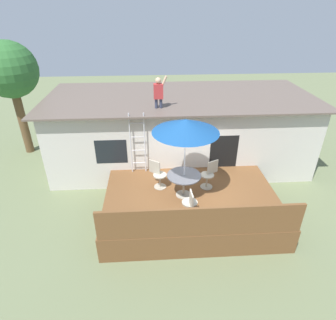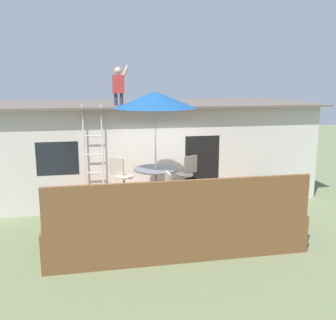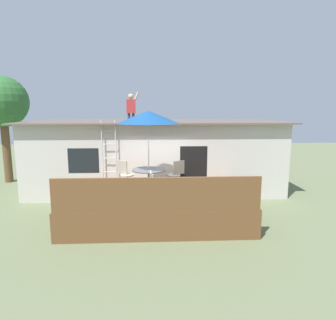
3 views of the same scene
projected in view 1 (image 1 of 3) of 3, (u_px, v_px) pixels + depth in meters
name	position (u px, v px, depth m)	size (l,w,h in m)	color
ground_plane	(190.00, 213.00, 9.42)	(40.00, 40.00, 0.00)	#66704C
house	(180.00, 130.00, 11.84)	(10.50, 4.50, 2.89)	beige
deck	(190.00, 204.00, 9.22)	(5.40, 3.76, 0.80)	brown
deck_railing	(201.00, 222.00, 7.22)	(5.30, 0.08, 0.90)	brown
patio_table	(184.00, 179.00, 8.68)	(1.04, 1.04, 0.74)	#A59E8C
patio_umbrella	(186.00, 126.00, 7.82)	(1.90, 1.90, 2.54)	silver
step_ladder	(138.00, 144.00, 9.67)	(0.52, 0.04, 2.20)	silver
person_figure	(159.00, 91.00, 9.57)	(0.47, 0.20, 1.11)	#33384C
patio_chair_left	(158.00, 175.00, 9.17)	(0.56, 0.46, 0.92)	#A59E8C
patio_chair_right	(209.00, 175.00, 9.17)	(0.59, 0.44, 0.92)	#A59E8C
patio_chair_near	(190.00, 204.00, 7.84)	(0.44, 0.62, 0.92)	#A59E8C
backyard_tree	(9.00, 71.00, 11.53)	(2.28, 2.28, 4.85)	brown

